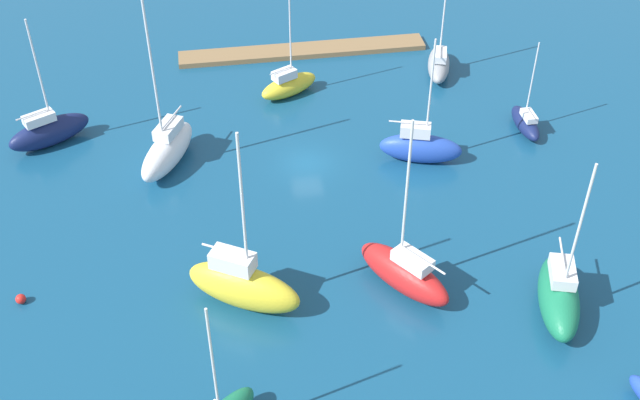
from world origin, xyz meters
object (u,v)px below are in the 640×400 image
Objects in this scene: sailboat_navy_mid_basin at (49,131)px; sailboat_yellow_inner_mooring at (289,85)px; sailboat_white_far_north at (167,149)px; sailboat_blue_outer_mooring at (420,147)px; sailboat_gray_east_end at (439,63)px; mooring_buoy_red at (21,299)px; sailboat_green_lone_south at (559,295)px; pier_dock at (303,51)px; sailboat_red_near_pier at (404,272)px; sailboat_navy_along_channel at (526,122)px; sailboat_yellow_west_end at (243,285)px.

sailboat_yellow_inner_mooring is at bearing -15.93° from sailboat_navy_mid_basin.
sailboat_navy_mid_basin is 0.77× the size of sailboat_white_far_north.
sailboat_blue_outer_mooring is (-20.34, 2.75, -0.09)m from sailboat_white_far_north.
mooring_buoy_red is at bearing 141.57° from sailboat_gray_east_end.
sailboat_green_lone_south is at bearing 77.03° from sailboat_white_far_north.
sailboat_green_lone_south is (-11.57, 37.37, 1.20)m from pier_dock.
pier_dock is 2.37× the size of sailboat_yellow_inner_mooring.
pier_dock is at bearing -31.81° from sailboat_red_near_pier.
sailboat_green_lone_south reaches higher than sailboat_gray_east_end.
sailboat_navy_mid_basin is 36.13m from sailboat_gray_east_end.
sailboat_yellow_inner_mooring is 15.18× the size of mooring_buoy_red.
sailboat_white_far_north is at bearing 51.52° from pier_dock.
sailboat_yellow_inner_mooring is (14.70, 1.65, -0.01)m from sailboat_gray_east_end.
sailboat_navy_mid_basin is at bearing -176.32° from sailboat_blue_outer_mooring.
mooring_buoy_red is (40.43, 14.34, -0.50)m from sailboat_navy_along_channel.
sailboat_yellow_west_end is at bearing 170.57° from mooring_buoy_red.
sailboat_white_far_north reaches higher than pier_dock.
pier_dock is 1.78× the size of sailboat_yellow_west_end.
sailboat_gray_east_end is at bearing 82.91° from sailboat_yellow_west_end.
pier_dock is 2.96× the size of sailboat_navy_along_channel.
mooring_buoy_red is at bearing -159.16° from sailboat_yellow_west_end.
sailboat_green_lone_south reaches higher than sailboat_navy_mid_basin.
sailboat_navy_along_channel is at bearing -139.44° from sailboat_gray_east_end.
mooring_buoy_red is at bearing 109.05° from sailboat_navy_along_channel.
sailboat_yellow_west_end is 34.56m from sailboat_gray_east_end.
sailboat_navy_mid_basin is at bearing 14.58° from sailboat_red_near_pier.
pier_dock is at bearing 126.54° from sailboat_blue_outer_mooring.
sailboat_white_far_north reaches higher than mooring_buoy_red.
sailboat_yellow_inner_mooring is 15.13m from sailboat_blue_outer_mooring.
mooring_buoy_red is (30.28, 11.44, -1.08)m from sailboat_blue_outer_mooring.
sailboat_white_far_north reaches higher than sailboat_navy_along_channel.
sailboat_green_lone_south is at bearing 107.20° from pier_dock.
sailboat_yellow_inner_mooring reaches higher than pier_dock.
pier_dock is 1.99× the size of sailboat_green_lone_south.
sailboat_yellow_west_end is at bearing -83.97° from sailboat_navy_mid_basin.
pier_dock is 33.78m from sailboat_red_near_pier.
sailboat_yellow_inner_mooring is 32.79m from sailboat_green_lone_south.
sailboat_yellow_west_end is 14.98m from mooring_buoy_red.
sailboat_white_far_north reaches higher than sailboat_navy_mid_basin.
sailboat_white_far_north is (13.42, 16.89, 1.26)m from pier_dock.
sailboat_navy_mid_basin is 1.02× the size of sailboat_blue_outer_mooring.
sailboat_red_near_pier is 25.68m from mooring_buoy_red.
sailboat_yellow_inner_mooring reaches higher than mooring_buoy_red.
sailboat_yellow_west_end is at bearing -121.14° from sailboat_blue_outer_mooring.
sailboat_red_near_pier reaches higher than sailboat_blue_outer_mooring.
sailboat_yellow_inner_mooring is 21.45m from sailboat_navy_along_channel.
sailboat_gray_east_end is at bearing -164.98° from sailboat_green_lone_south.
sailboat_gray_east_end is 1.03× the size of sailboat_yellow_inner_mooring.
sailboat_blue_outer_mooring is (-30.16, 7.22, 0.08)m from sailboat_navy_mid_basin.
sailboat_gray_east_end is (-25.73, -10.83, -0.41)m from sailboat_white_far_north.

